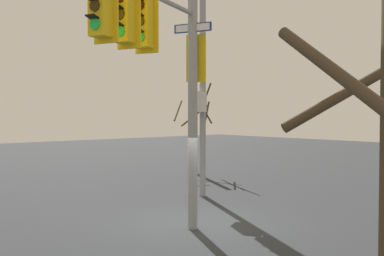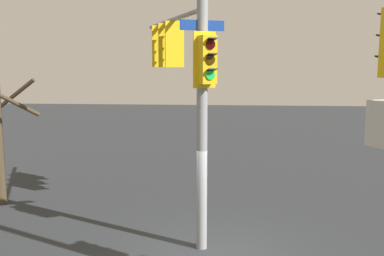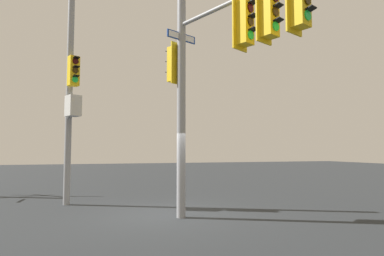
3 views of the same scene
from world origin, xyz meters
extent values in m
plane|color=#292D30|center=(0.00, 0.00, 0.00)|extent=(80.00, 80.00, 0.00)
cylinder|color=gray|center=(-0.33, 0.49, 4.75)|extent=(0.26, 0.26, 9.50)
cube|color=yellow|center=(-1.33, 2.79, 5.14)|extent=(0.46, 0.43, 1.10)
cube|color=yellow|center=(-1.25, 2.64, 5.14)|extent=(0.52, 0.29, 1.30)
cylinder|color=#2F0403|center=(-1.41, 2.93, 5.48)|extent=(0.21, 0.13, 0.22)
cylinder|color=#352504|center=(-1.41, 2.93, 5.14)|extent=(0.21, 0.13, 0.22)
cube|color=black|center=(-1.44, 3.00, 5.26)|extent=(0.26, 0.24, 0.06)
cylinder|color=#19D147|center=(-1.41, 2.93, 4.80)|extent=(0.21, 0.13, 0.22)
cube|color=black|center=(-1.44, 3.00, 4.92)|extent=(0.26, 0.24, 0.06)
cube|color=yellow|center=(-1.62, 3.45, 5.14)|extent=(0.45, 0.42, 1.10)
cube|color=yellow|center=(-1.55, 3.30, 5.14)|extent=(0.53, 0.26, 1.30)
cylinder|color=#352504|center=(-1.69, 3.61, 5.14)|extent=(0.21, 0.12, 0.22)
cube|color=black|center=(-1.72, 3.67, 5.26)|extent=(0.26, 0.23, 0.06)
cylinder|color=#19D147|center=(-1.69, 3.61, 4.80)|extent=(0.21, 0.12, 0.22)
cube|color=black|center=(-1.72, 3.67, 4.92)|extent=(0.26, 0.23, 0.06)
cube|color=yellow|center=(-1.94, 4.18, 5.14)|extent=(0.45, 0.41, 1.10)
cube|color=yellow|center=(-1.87, 4.02, 5.14)|extent=(0.53, 0.25, 1.30)
cylinder|color=#352504|center=(-2.00, 4.33, 5.14)|extent=(0.22, 0.11, 0.22)
cylinder|color=#19D147|center=(-2.00, 4.33, 4.80)|extent=(0.22, 0.11, 0.22)
cube|color=black|center=(-2.03, 4.40, 4.92)|extent=(0.25, 0.23, 0.06)
cube|color=yellow|center=(-0.19, 0.17, 4.67)|extent=(0.46, 0.43, 1.10)
cube|color=yellow|center=(-0.27, 0.32, 4.67)|extent=(0.51, 0.30, 1.30)
cylinder|color=#2F0403|center=(-0.12, 0.02, 5.01)|extent=(0.21, 0.13, 0.22)
cube|color=black|center=(-0.08, -0.05, 5.13)|extent=(0.26, 0.24, 0.06)
cylinder|color=#352504|center=(-0.12, 0.02, 4.67)|extent=(0.21, 0.13, 0.22)
cube|color=black|center=(-0.08, -0.05, 4.79)|extent=(0.26, 0.24, 0.06)
cylinder|color=#19D147|center=(-0.12, 0.02, 4.33)|extent=(0.21, 0.13, 0.22)
cube|color=black|center=(-0.08, -0.05, 4.45)|extent=(0.26, 0.24, 0.06)
cube|color=navy|center=(-0.33, 0.49, 5.47)|extent=(1.02, 0.48, 0.24)
cube|color=white|center=(-0.34, 0.51, 5.47)|extent=(0.91, 0.42, 0.18)
cylinder|color=gray|center=(3.06, -2.96, 4.07)|extent=(0.24, 0.24, 8.14)
cube|color=silver|center=(2.90, -2.61, 3.60)|extent=(0.62, 0.67, 0.76)
cube|color=yellow|center=(2.92, -2.65, 4.90)|extent=(0.45, 0.42, 1.10)
cylinder|color=#2F0403|center=(2.85, -2.50, 5.24)|extent=(0.21, 0.12, 0.22)
cube|color=black|center=(2.82, -2.44, 5.36)|extent=(0.26, 0.23, 0.06)
cylinder|color=#352504|center=(2.85, -2.50, 4.90)|extent=(0.21, 0.12, 0.22)
cube|color=black|center=(2.82, -2.44, 5.02)|extent=(0.26, 0.23, 0.06)
cylinder|color=#19D147|center=(2.85, -2.50, 4.56)|extent=(0.21, 0.12, 0.22)
cube|color=black|center=(2.82, -2.44, 4.68)|extent=(0.26, 0.23, 0.06)
cylinder|color=#433625|center=(-6.40, 2.96, 3.47)|extent=(1.18, 1.73, 1.16)
cylinder|color=#433625|center=(-7.04, 4.34, 3.49)|extent=(1.82, 0.49, 1.28)
cylinder|color=#4D4427|center=(8.04, -6.94, 1.99)|extent=(0.26, 0.26, 3.98)
cylinder|color=#4D4427|center=(7.44, -7.33, 2.98)|extent=(0.86, 1.27, 0.70)
cylinder|color=#4D4427|center=(8.76, -6.36, 3.34)|extent=(1.26, 1.52, 1.13)
cylinder|color=#4D4427|center=(8.61, -7.44, 3.08)|extent=(1.09, 1.24, 1.25)
cylinder|color=#4D4427|center=(7.85, -7.52, 4.07)|extent=(1.26, 0.50, 1.42)
cylinder|color=#4D4427|center=(7.75, -7.46, 3.04)|extent=(1.14, 0.70, 1.55)
camera|label=1|loc=(-9.33, 8.29, 3.13)|focal=41.01mm
camera|label=2|loc=(0.31, -9.89, 4.56)|focal=40.72mm
camera|label=3|loc=(2.29, 9.85, 1.99)|focal=30.26mm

